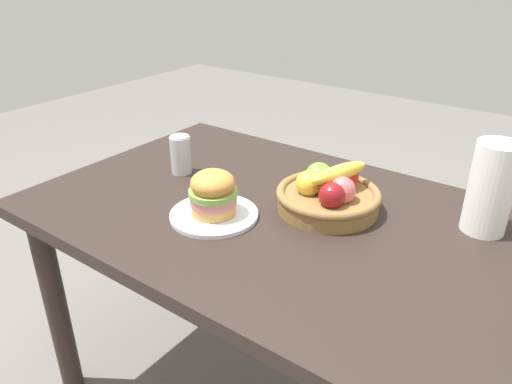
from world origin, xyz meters
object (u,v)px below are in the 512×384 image
(soda_can, at_px, (181,155))
(paper_towel_roll, at_px, (491,188))
(plate, at_px, (214,215))
(sandwich, at_px, (213,193))
(fruit_basket, at_px, (329,194))

(soda_can, distance_m, paper_towel_roll, 0.91)
(plate, height_order, sandwich, sandwich)
(soda_can, bearing_deg, paper_towel_roll, 12.48)
(sandwich, distance_m, fruit_basket, 0.32)
(plate, bearing_deg, fruit_basket, 44.23)
(plate, distance_m, soda_can, 0.33)
(soda_can, height_order, paper_towel_roll, paper_towel_roll)
(sandwich, height_order, soda_can, sandwich)
(plate, relative_size, fruit_basket, 0.83)
(soda_can, xyz_separation_m, paper_towel_roll, (0.89, 0.20, 0.06))
(soda_can, xyz_separation_m, fruit_basket, (0.51, 0.06, -0.01))
(plate, height_order, paper_towel_roll, paper_towel_roll)
(plate, xyz_separation_m, fruit_basket, (0.23, 0.22, 0.04))
(fruit_basket, xyz_separation_m, paper_towel_roll, (0.38, 0.14, 0.07))
(sandwich, height_order, paper_towel_roll, paper_towel_roll)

